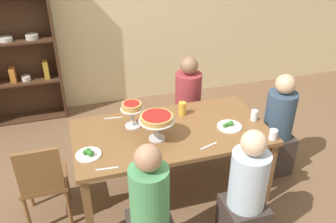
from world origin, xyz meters
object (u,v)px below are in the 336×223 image
at_px(beer_glass_amber_tall, 182,109).
at_px(chair_head_west, 43,180).
at_px(diner_far_right, 188,110).
at_px(water_glass_clear_near, 273,134).
at_px(personal_pizza_stand, 132,109).
at_px(salad_plate_near_diner, 229,126).
at_px(cutlery_knife_far, 107,169).
at_px(dining_table, 171,138).
at_px(cutlery_knife_near, 113,118).
at_px(bookshelf, 8,38).
at_px(deep_dish_pizza_stand, 157,119).
at_px(diner_near_right, 245,200).
at_px(cutlery_fork_near, 209,146).
at_px(cutlery_fork_far, 149,117).
at_px(diner_near_left, 150,216).
at_px(salad_plate_far_diner, 89,154).
at_px(diner_head_east, 277,132).
at_px(water_glass_clear_far, 254,115).
at_px(cutlery_spare_fork, 254,142).

bearing_deg(beer_glass_amber_tall, chair_head_west, -167.38).
bearing_deg(diner_far_right, water_glass_clear_near, 19.33).
xyz_separation_m(chair_head_west, personal_pizza_stand, (0.86, 0.24, 0.44)).
xyz_separation_m(salad_plate_near_diner, cutlery_knife_far, (-1.20, -0.29, -0.01)).
distance_m(dining_table, diner_far_right, 0.88).
height_order(diner_far_right, cutlery_knife_near, diner_far_right).
xyz_separation_m(bookshelf, deep_dish_pizza_stand, (1.35, -2.11, -0.21)).
distance_m(bookshelf, diner_near_right, 3.46).
relative_size(diner_near_right, cutlery_fork_near, 6.39).
distance_m(cutlery_fork_near, cutlery_fork_far, 0.74).
distance_m(diner_near_left, water_glass_clear_near, 1.32).
distance_m(diner_near_right, cutlery_fork_far, 1.24).
relative_size(dining_table, salad_plate_near_diner, 7.71).
xyz_separation_m(diner_far_right, salad_plate_far_diner, (-1.21, -0.92, 0.27)).
xyz_separation_m(chair_head_west, salad_plate_near_diner, (1.74, -0.04, 0.27)).
bearing_deg(chair_head_west, diner_head_east, 1.92).
height_order(dining_table, diner_far_right, diner_far_right).
bearing_deg(diner_head_east, chair_head_west, 1.92).
distance_m(beer_glass_amber_tall, cutlery_fork_far, 0.34).
relative_size(diner_head_east, diner_near_right, 1.00).
xyz_separation_m(chair_head_west, cutlery_knife_far, (0.53, -0.33, 0.26)).
relative_size(dining_table, bookshelf, 0.82).
distance_m(salad_plate_far_diner, cutlery_knife_near, 0.63).
bearing_deg(salad_plate_near_diner, beer_glass_amber_tall, 134.95).
bearing_deg(water_glass_clear_far, chair_head_west, -179.75).
height_order(salad_plate_near_diner, cutlery_spare_fork, salad_plate_near_diner).
bearing_deg(diner_near_left, chair_head_west, 49.22).
height_order(chair_head_west, cutlery_fork_near, chair_head_west).
xyz_separation_m(deep_dish_pizza_stand, beer_glass_amber_tall, (0.36, 0.34, -0.13)).
bearing_deg(water_glass_clear_near, diner_near_left, -164.26).
relative_size(cutlery_fork_near, cutlery_fork_far, 1.00).
height_order(bookshelf, chair_head_west, bookshelf).
relative_size(cutlery_fork_near, cutlery_knife_near, 1.00).
bearing_deg(salad_plate_far_diner, diner_near_left, -56.38).
xyz_separation_m(salad_plate_far_diner, cutlery_fork_far, (0.64, 0.48, -0.02)).
distance_m(water_glass_clear_near, cutlery_spare_fork, 0.19).
bearing_deg(salad_plate_near_diner, deep_dish_pizza_stand, 179.24).
height_order(diner_near_right, cutlery_fork_near, diner_near_right).
bearing_deg(cutlery_knife_near, diner_near_left, 101.48).
relative_size(bookshelf, water_glass_clear_far, 21.05).
relative_size(salad_plate_near_diner, salad_plate_far_diner, 1.09).
height_order(diner_head_east, cutlery_spare_fork, diner_head_east).
xyz_separation_m(bookshelf, cutlery_knife_far, (0.86, -2.41, -0.41)).
bearing_deg(personal_pizza_stand, salad_plate_near_diner, -17.85).
height_order(diner_far_right, salad_plate_near_diner, diner_far_right).
bearing_deg(diner_head_east, beer_glass_amber_tall, -13.12).
bearing_deg(cutlery_knife_near, diner_near_right, 133.62).
height_order(dining_table, water_glass_clear_near, water_glass_clear_near).
relative_size(beer_glass_amber_tall, cutlery_knife_far, 0.76).
height_order(diner_far_right, cutlery_spare_fork, diner_far_right).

